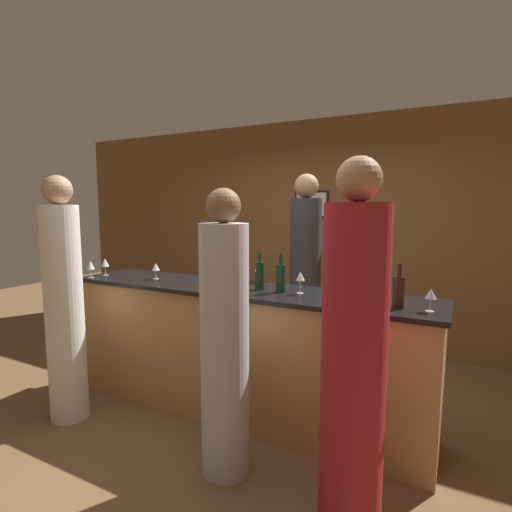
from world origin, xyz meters
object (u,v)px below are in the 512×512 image
(guest_0, at_px, (225,343))
(wine_bottle_0, at_px, (399,291))
(guest_1, at_px, (64,306))
(wine_bottle_2, at_px, (281,277))
(guest_2, at_px, (354,360))
(wine_bottle_1, at_px, (259,275))
(bartender, at_px, (305,285))

(guest_0, bearing_deg, wine_bottle_0, 31.40)
(guest_1, height_order, wine_bottle_0, guest_1)
(wine_bottle_0, height_order, wine_bottle_2, wine_bottle_2)
(guest_0, relative_size, guest_2, 0.93)
(wine_bottle_2, bearing_deg, guest_2, -44.45)
(guest_0, distance_m, wine_bottle_1, 0.76)
(wine_bottle_1, bearing_deg, bartender, 85.64)
(bartender, height_order, wine_bottle_1, bartender)
(wine_bottle_0, bearing_deg, guest_1, -166.15)
(wine_bottle_1, bearing_deg, guest_2, -38.27)
(guest_0, height_order, guest_2, guest_2)
(wine_bottle_0, height_order, wine_bottle_1, wine_bottle_1)
(guest_2, relative_size, wine_bottle_0, 6.84)
(guest_0, relative_size, wine_bottle_2, 6.20)
(bartender, xyz_separation_m, guest_1, (-1.45, -1.54, -0.03))
(guest_0, bearing_deg, wine_bottle_2, 83.42)
(guest_2, bearing_deg, bartender, 118.86)
(guest_1, height_order, wine_bottle_1, guest_1)
(bartender, relative_size, wine_bottle_0, 7.05)
(bartender, bearing_deg, wine_bottle_2, 98.15)
(guest_0, height_order, wine_bottle_1, guest_0)
(guest_2, distance_m, wine_bottle_2, 1.08)
(wine_bottle_0, relative_size, wine_bottle_1, 0.98)
(guest_2, distance_m, wine_bottle_1, 1.21)
(guest_1, xyz_separation_m, guest_2, (2.32, -0.03, -0.01))
(bartender, bearing_deg, guest_1, 46.81)
(wine_bottle_0, distance_m, wine_bottle_2, 0.87)
(wine_bottle_0, xyz_separation_m, wine_bottle_1, (-1.05, 0.10, 0.00))
(guest_1, distance_m, guest_2, 2.32)
(guest_1, relative_size, wine_bottle_0, 6.82)
(guest_1, relative_size, guest_2, 1.00)
(bartender, xyz_separation_m, guest_2, (0.87, -1.57, -0.05))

